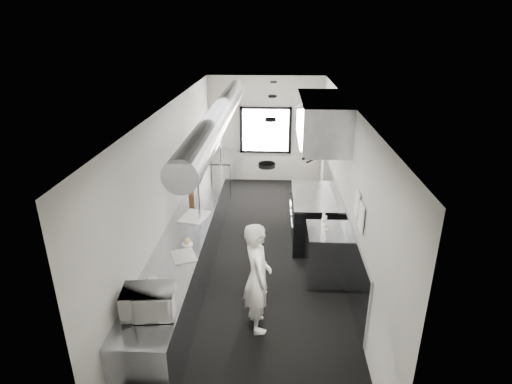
# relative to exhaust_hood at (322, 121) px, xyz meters

# --- Properties ---
(floor) EXTENTS (3.00, 8.00, 0.01)m
(floor) POSITION_rel_exhaust_hood_xyz_m (-1.10, -0.70, -2.39)
(floor) COLOR black
(floor) RESTS_ON ground
(ceiling) EXTENTS (3.00, 8.00, 0.01)m
(ceiling) POSITION_rel_exhaust_hood_xyz_m (-1.10, -0.70, 0.41)
(ceiling) COLOR silver
(ceiling) RESTS_ON wall_back
(wall_back) EXTENTS (3.00, 0.02, 2.80)m
(wall_back) POSITION_rel_exhaust_hood_xyz_m (-1.10, 3.30, -0.99)
(wall_back) COLOR #B7B6AE
(wall_back) RESTS_ON floor
(wall_front) EXTENTS (3.00, 0.02, 2.80)m
(wall_front) POSITION_rel_exhaust_hood_xyz_m (-1.10, -4.70, -0.99)
(wall_front) COLOR #B7B6AE
(wall_front) RESTS_ON floor
(wall_left) EXTENTS (0.02, 8.00, 2.80)m
(wall_left) POSITION_rel_exhaust_hood_xyz_m (-2.60, -0.70, -0.99)
(wall_left) COLOR #B7B6AE
(wall_left) RESTS_ON floor
(wall_right) EXTENTS (0.02, 8.00, 2.80)m
(wall_right) POSITION_rel_exhaust_hood_xyz_m (0.40, -0.70, -0.99)
(wall_right) COLOR #B7B6AE
(wall_right) RESTS_ON floor
(wall_cladding) EXTENTS (0.03, 5.50, 1.10)m
(wall_cladding) POSITION_rel_exhaust_hood_xyz_m (0.38, -0.40, -1.84)
(wall_cladding) COLOR #959BA2
(wall_cladding) RESTS_ON wall_right
(hvac_duct) EXTENTS (0.40, 6.40, 0.40)m
(hvac_duct) POSITION_rel_exhaust_hood_xyz_m (-1.80, -0.30, 0.16)
(hvac_duct) COLOR #919599
(hvac_duct) RESTS_ON ceiling
(service_window) EXTENTS (1.36, 0.05, 1.25)m
(service_window) POSITION_rel_exhaust_hood_xyz_m (-1.10, 3.26, -0.99)
(service_window) COLOR white
(service_window) RESTS_ON wall_back
(exhaust_hood) EXTENTS (0.81, 2.20, 0.88)m
(exhaust_hood) POSITION_rel_exhaust_hood_xyz_m (0.00, 0.00, 0.00)
(exhaust_hood) COLOR #959BA2
(exhaust_hood) RESTS_ON ceiling
(prep_counter) EXTENTS (0.70, 6.00, 0.90)m
(prep_counter) POSITION_rel_exhaust_hood_xyz_m (-2.25, -1.20, -1.94)
(prep_counter) COLOR #959BA2
(prep_counter) RESTS_ON floor
(pass_shelf) EXTENTS (0.45, 3.00, 0.68)m
(pass_shelf) POSITION_rel_exhaust_hood_xyz_m (-2.29, 0.30, -0.86)
(pass_shelf) COLOR #959BA2
(pass_shelf) RESTS_ON prep_counter
(range) EXTENTS (0.88, 1.60, 0.94)m
(range) POSITION_rel_exhaust_hood_xyz_m (-0.06, 0.00, -1.92)
(range) COLOR black
(range) RESTS_ON floor
(bottle_station) EXTENTS (0.65, 0.80, 0.90)m
(bottle_station) POSITION_rel_exhaust_hood_xyz_m (0.05, -1.40, -1.94)
(bottle_station) COLOR #959BA2
(bottle_station) RESTS_ON floor
(far_work_table) EXTENTS (0.70, 1.20, 0.90)m
(far_work_table) POSITION_rel_exhaust_hood_xyz_m (-2.25, 2.50, -1.94)
(far_work_table) COLOR #959BA2
(far_work_table) RESTS_ON floor
(notice_sheet_a) EXTENTS (0.02, 0.28, 0.38)m
(notice_sheet_a) POSITION_rel_exhaust_hood_xyz_m (0.37, -1.90, -0.79)
(notice_sheet_a) COLOR white
(notice_sheet_a) RESTS_ON wall_right
(notice_sheet_b) EXTENTS (0.02, 0.28, 0.38)m
(notice_sheet_b) POSITION_rel_exhaust_hood_xyz_m (0.37, -2.25, -0.84)
(notice_sheet_b) COLOR white
(notice_sheet_b) RESTS_ON wall_right
(line_cook) EXTENTS (0.52, 0.67, 1.62)m
(line_cook) POSITION_rel_exhaust_hood_xyz_m (-1.03, -2.67, -1.58)
(line_cook) COLOR white
(line_cook) RESTS_ON floor
(microwave) EXTENTS (0.59, 0.48, 0.33)m
(microwave) POSITION_rel_exhaust_hood_xyz_m (-2.23, -3.59, -1.33)
(microwave) COLOR silver
(microwave) RESTS_ON prep_counter
(deli_tub_a) EXTENTS (0.14, 0.14, 0.09)m
(deli_tub_a) POSITION_rel_exhaust_hood_xyz_m (-2.37, -3.16, -1.44)
(deli_tub_a) COLOR #A6B0A2
(deli_tub_a) RESTS_ON prep_counter
(deli_tub_b) EXTENTS (0.18, 0.18, 0.11)m
(deli_tub_b) POSITION_rel_exhaust_hood_xyz_m (-2.36, -3.07, -1.44)
(deli_tub_b) COLOR #A6B0A2
(deli_tub_b) RESTS_ON prep_counter
(newspaper) EXTENTS (0.46, 0.50, 0.01)m
(newspaper) POSITION_rel_exhaust_hood_xyz_m (-2.12, -2.31, -1.49)
(newspaper) COLOR silver
(newspaper) RESTS_ON prep_counter
(small_plate) EXTENTS (0.21, 0.21, 0.01)m
(small_plate) POSITION_rel_exhaust_hood_xyz_m (-2.13, -1.97, -1.48)
(small_plate) COLOR white
(small_plate) RESTS_ON prep_counter
(pastry) EXTENTS (0.10, 0.10, 0.10)m
(pastry) POSITION_rel_exhaust_hood_xyz_m (-2.13, -1.97, -1.43)
(pastry) COLOR tan
(pastry) RESTS_ON small_plate
(cutting_board) EXTENTS (0.52, 0.62, 0.02)m
(cutting_board) POSITION_rel_exhaust_hood_xyz_m (-2.21, -1.01, -1.48)
(cutting_board) COLOR white
(cutting_board) RESTS_ON prep_counter
(knife_block) EXTENTS (0.13, 0.22, 0.23)m
(knife_block) POSITION_rel_exhaust_hood_xyz_m (-2.35, -0.49, -1.38)
(knife_block) COLOR brown
(knife_block) RESTS_ON prep_counter
(plate_stack_a) EXTENTS (0.28, 0.28, 0.26)m
(plate_stack_a) POSITION_rel_exhaust_hood_xyz_m (-2.32, -0.58, -0.69)
(plate_stack_a) COLOR white
(plate_stack_a) RESTS_ON pass_shelf
(plate_stack_b) EXTENTS (0.35, 0.35, 0.34)m
(plate_stack_b) POSITION_rel_exhaust_hood_xyz_m (-2.28, -0.03, -0.65)
(plate_stack_b) COLOR white
(plate_stack_b) RESTS_ON pass_shelf
(plate_stack_c) EXTENTS (0.26, 0.26, 0.31)m
(plate_stack_c) POSITION_rel_exhaust_hood_xyz_m (-2.27, 0.49, -0.66)
(plate_stack_c) COLOR white
(plate_stack_c) RESTS_ON pass_shelf
(plate_stack_d) EXTENTS (0.27, 0.27, 0.36)m
(plate_stack_d) POSITION_rel_exhaust_hood_xyz_m (-2.27, 0.88, -0.64)
(plate_stack_d) COLOR white
(plate_stack_d) RESTS_ON pass_shelf
(squeeze_bottle_a) EXTENTS (0.08, 0.08, 0.18)m
(squeeze_bottle_a) POSITION_rel_exhaust_hood_xyz_m (-0.02, -1.70, -1.40)
(squeeze_bottle_a) COLOR white
(squeeze_bottle_a) RESTS_ON bottle_station
(squeeze_bottle_b) EXTENTS (0.07, 0.07, 0.18)m
(squeeze_bottle_b) POSITION_rel_exhaust_hood_xyz_m (-0.03, -1.53, -1.40)
(squeeze_bottle_b) COLOR white
(squeeze_bottle_b) RESTS_ON bottle_station
(squeeze_bottle_c) EXTENTS (0.08, 0.08, 0.20)m
(squeeze_bottle_c) POSITION_rel_exhaust_hood_xyz_m (-0.02, -1.38, -1.39)
(squeeze_bottle_c) COLOR white
(squeeze_bottle_c) RESTS_ON bottle_station
(squeeze_bottle_d) EXTENTS (0.07, 0.07, 0.20)m
(squeeze_bottle_d) POSITION_rel_exhaust_hood_xyz_m (0.01, -1.27, -1.39)
(squeeze_bottle_d) COLOR white
(squeeze_bottle_d) RESTS_ON bottle_station
(squeeze_bottle_e) EXTENTS (0.06, 0.06, 0.16)m
(squeeze_bottle_e) POSITION_rel_exhaust_hood_xyz_m (0.02, -1.07, -1.41)
(squeeze_bottle_e) COLOR white
(squeeze_bottle_e) RESTS_ON bottle_station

